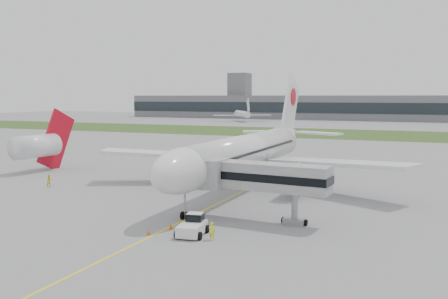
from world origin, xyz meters
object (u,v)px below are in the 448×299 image
at_px(pushback_tug, 193,226).
at_px(jet_bridge, 260,177).
at_px(ground_crew_near, 212,231).
at_px(neighbor_aircraft, 39,145).
at_px(airliner, 248,151).

distance_m(pushback_tug, jet_bridge, 9.56).
relative_size(jet_bridge, ground_crew_near, 8.16).
height_order(pushback_tug, neighbor_aircraft, neighbor_aircraft).
relative_size(jet_bridge, neighbor_aircraft, 0.99).
bearing_deg(airliner, pushback_tug, -82.01).
distance_m(airliner, neighbor_aircraft, 40.92).
bearing_deg(jet_bridge, neighbor_aircraft, 163.42).
bearing_deg(neighbor_aircraft, ground_crew_near, -25.84).
distance_m(airliner, jet_bridge, 19.10).
relative_size(pushback_tug, ground_crew_near, 2.38).
relative_size(airliner, pushback_tug, 12.76).
relative_size(airliner, ground_crew_near, 30.38).
bearing_deg(ground_crew_near, pushback_tug, -18.30).
relative_size(pushback_tug, neighbor_aircraft, 0.29).
bearing_deg(neighbor_aircraft, airliner, 2.36).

